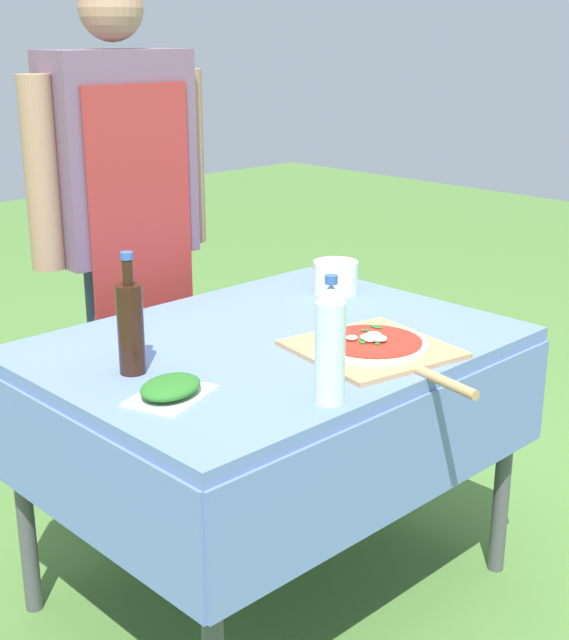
{
  "coord_description": "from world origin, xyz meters",
  "views": [
    {
      "loc": [
        -1.46,
        -1.55,
        1.47
      ],
      "look_at": [
        0.04,
        0.0,
        0.77
      ],
      "focal_mm": 50.0,
      "sensor_mm": 36.0,
      "label": 1
    }
  ],
  "objects_px": {
    "herb_container": "(171,389)",
    "prep_table": "(272,370)",
    "water_bottle": "(330,343)",
    "mixing_tub": "(335,277)",
    "person_cook": "(123,208)",
    "oil_bottle": "(131,326)",
    "pizza_on_peel": "(374,347)"
  },
  "relations": [
    {
      "from": "herb_container",
      "to": "prep_table",
      "type": "bearing_deg",
      "value": 16.77
    },
    {
      "from": "water_bottle",
      "to": "mixing_tub",
      "type": "height_order",
      "value": "water_bottle"
    },
    {
      "from": "person_cook",
      "to": "water_bottle",
      "type": "bearing_deg",
      "value": 78.46
    },
    {
      "from": "prep_table",
      "to": "oil_bottle",
      "type": "relative_size",
      "value": 4.19
    },
    {
      "from": "water_bottle",
      "to": "herb_container",
      "type": "height_order",
      "value": "water_bottle"
    },
    {
      "from": "mixing_tub",
      "to": "herb_container",
      "type": "bearing_deg",
      "value": -160.39
    },
    {
      "from": "prep_table",
      "to": "person_cook",
      "type": "xyz_separation_m",
      "value": [
        0.05,
        0.71,
        0.32
      ]
    },
    {
      "from": "prep_table",
      "to": "person_cook",
      "type": "relative_size",
      "value": 0.73
    },
    {
      "from": "prep_table",
      "to": "oil_bottle",
      "type": "bearing_deg",
      "value": 172.59
    },
    {
      "from": "pizza_on_peel",
      "to": "herb_container",
      "type": "xyz_separation_m",
      "value": [
        -0.52,
        0.12,
        0.01
      ]
    },
    {
      "from": "prep_table",
      "to": "oil_bottle",
      "type": "distance_m",
      "value": 0.44
    },
    {
      "from": "water_bottle",
      "to": "mixing_tub",
      "type": "xyz_separation_m",
      "value": [
        0.61,
        0.55,
        -0.08
      ]
    },
    {
      "from": "person_cook",
      "to": "oil_bottle",
      "type": "xyz_separation_m",
      "value": [
        -0.44,
        -0.66,
        -0.12
      ]
    },
    {
      "from": "pizza_on_peel",
      "to": "oil_bottle",
      "type": "xyz_separation_m",
      "value": [
        -0.5,
        0.3,
        0.1
      ]
    },
    {
      "from": "water_bottle",
      "to": "herb_container",
      "type": "xyz_separation_m",
      "value": [
        -0.22,
        0.25,
        -0.11
      ]
    },
    {
      "from": "water_bottle",
      "to": "mixing_tub",
      "type": "bearing_deg",
      "value": 41.87
    },
    {
      "from": "prep_table",
      "to": "herb_container",
      "type": "bearing_deg",
      "value": -163.23
    },
    {
      "from": "water_bottle",
      "to": "herb_container",
      "type": "bearing_deg",
      "value": 131.36
    },
    {
      "from": "prep_table",
      "to": "mixing_tub",
      "type": "height_order",
      "value": "mixing_tub"
    },
    {
      "from": "prep_table",
      "to": "mixing_tub",
      "type": "xyz_separation_m",
      "value": [
        0.42,
        0.17,
        0.13
      ]
    },
    {
      "from": "prep_table",
      "to": "mixing_tub",
      "type": "distance_m",
      "value": 0.48
    },
    {
      "from": "oil_bottle",
      "to": "herb_container",
      "type": "bearing_deg",
      "value": -98.23
    },
    {
      "from": "pizza_on_peel",
      "to": "prep_table",
      "type": "bearing_deg",
      "value": 124.34
    },
    {
      "from": "pizza_on_peel",
      "to": "water_bottle",
      "type": "height_order",
      "value": "water_bottle"
    },
    {
      "from": "pizza_on_peel",
      "to": "oil_bottle",
      "type": "distance_m",
      "value": 0.59
    },
    {
      "from": "herb_container",
      "to": "person_cook",
      "type": "bearing_deg",
      "value": 60.98
    },
    {
      "from": "herb_container",
      "to": "mixing_tub",
      "type": "distance_m",
      "value": 0.89
    },
    {
      "from": "prep_table",
      "to": "herb_container",
      "type": "distance_m",
      "value": 0.44
    },
    {
      "from": "pizza_on_peel",
      "to": "herb_container",
      "type": "height_order",
      "value": "pizza_on_peel"
    },
    {
      "from": "pizza_on_peel",
      "to": "herb_container",
      "type": "bearing_deg",
      "value": 177.51
    },
    {
      "from": "pizza_on_peel",
      "to": "mixing_tub",
      "type": "xyz_separation_m",
      "value": [
        0.31,
        0.42,
        0.03
      ]
    },
    {
      "from": "oil_bottle",
      "to": "person_cook",
      "type": "bearing_deg",
      "value": 56.43
    }
  ]
}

